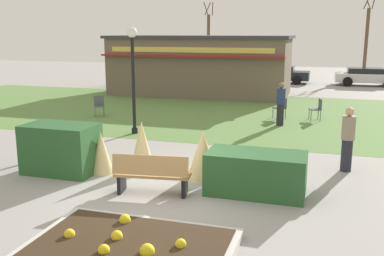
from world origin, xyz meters
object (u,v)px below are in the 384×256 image
at_px(cafe_chair_east, 281,106).
at_px(person_standing, 348,139).
at_px(tree_left_bg, 208,42).
at_px(park_bench, 152,174).
at_px(tree_right_bg, 366,41).
at_px(lamppost_mid, 133,67).
at_px(food_kiosk, 201,65).
at_px(parked_car_east_slot, 367,76).
at_px(person_strolling, 281,104).
at_px(cafe_chair_west, 317,108).
at_px(parked_car_west_slot, 212,72).
at_px(parked_car_center_slot, 279,74).
at_px(trash_bin, 295,171).
at_px(cafe_chair_center, 99,104).

height_order(cafe_chair_east, person_standing, person_standing).
relative_size(person_standing, tree_left_bg, 0.27).
height_order(park_bench, tree_right_bg, tree_right_bg).
distance_m(lamppost_mid, tree_right_bg, 26.95).
distance_m(food_kiosk, parked_car_east_slot, 12.27).
bearing_deg(person_strolling, cafe_chair_west, 20.14).
height_order(parked_car_west_slot, parked_car_east_slot, same).
bearing_deg(parked_car_center_slot, parked_car_east_slot, -0.01).
xyz_separation_m(cafe_chair_west, parked_car_west_slot, (-8.05, 13.66, 0.12)).
distance_m(cafe_chair_west, cafe_chair_east, 1.46).
relative_size(person_standing, parked_car_west_slot, 0.39).
relative_size(parked_car_west_slot, parked_car_center_slot, 1.03).
height_order(person_strolling, tree_right_bg, tree_right_bg).
relative_size(lamppost_mid, tree_right_bg, 0.57).
relative_size(parked_car_west_slot, tree_right_bg, 0.66).
relative_size(cafe_chair_east, parked_car_east_slot, 0.21).
bearing_deg(parked_car_west_slot, person_standing, -66.47).
bearing_deg(tree_right_bg, cafe_chair_west, -98.94).
xyz_separation_m(park_bench, trash_bin, (3.02, 1.22, -0.02)).
bearing_deg(tree_right_bg, cafe_chair_center, -118.75).
distance_m(tree_left_bg, tree_right_bg, 13.35).
bearing_deg(cafe_chair_west, person_strolling, -130.84).
bearing_deg(trash_bin, cafe_chair_center, 141.74).
distance_m(food_kiosk, cafe_chair_east, 8.43).
relative_size(lamppost_mid, parked_car_east_slot, 0.88).
bearing_deg(parked_car_center_slot, cafe_chair_east, -83.62).
bearing_deg(parked_car_west_slot, lamppost_mid, -84.24).
bearing_deg(cafe_chair_west, parked_car_center_slot, 102.37).
bearing_deg(lamppost_mid, parked_car_east_slot, 63.25).
height_order(trash_bin, cafe_chair_center, trash_bin).
relative_size(cafe_chair_east, parked_car_center_slot, 0.21).
xyz_separation_m(person_strolling, person_standing, (2.26, -5.33, 0.00)).
xyz_separation_m(park_bench, person_strolling, (1.95, 8.43, 0.38)).
bearing_deg(tree_right_bg, person_standing, -94.88).
bearing_deg(trash_bin, cafe_chair_east, 97.70).
distance_m(person_standing, parked_car_west_slot, 22.43).
height_order(park_bench, lamppost_mid, lamppost_mid).
distance_m(food_kiosk, person_standing, 15.34).
height_order(parked_car_west_slot, tree_left_bg, tree_left_bg).
bearing_deg(cafe_chair_east, person_strolling, -85.86).
height_order(cafe_chair_west, cafe_chair_east, same).
bearing_deg(lamppost_mid, person_strolling, 30.98).
height_order(food_kiosk, cafe_chair_east, food_kiosk).
bearing_deg(tree_left_bg, cafe_chair_center, -87.48).
bearing_deg(person_strolling, parked_car_west_slot, 84.71).
bearing_deg(person_standing, parked_car_west_slot, -24.40).
relative_size(park_bench, tree_left_bg, 0.28).
xyz_separation_m(food_kiosk, tree_right_bg, (10.09, 14.42, 1.21)).
height_order(cafe_chair_west, tree_left_bg, tree_left_bg).
xyz_separation_m(person_standing, tree_right_bg, (2.36, 27.63, 2.06)).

